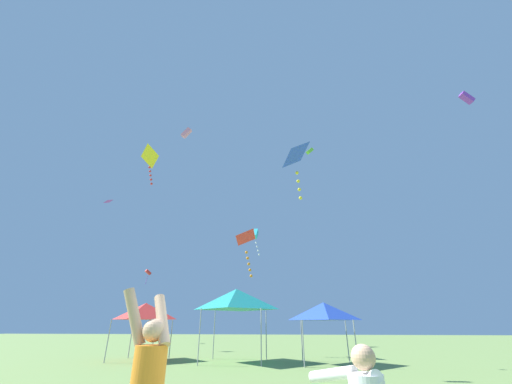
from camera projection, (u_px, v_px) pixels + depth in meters
canopy_tent_teal at (236, 299)px, 16.47m from camera, size 3.33×3.33×3.56m
canopy_tent_blue at (324, 311)px, 15.35m from camera, size 2.61×2.61×2.80m
canopy_tent_red at (145, 311)px, 16.98m from camera, size 2.69×2.69×2.88m
kite_red_diamond at (246, 239)px, 20.89m from camera, size 1.84×1.92×3.07m
kite_pink_box at (186, 133)px, 15.78m from camera, size 0.54×0.27×0.59m
kite_lime_box at (310, 151)px, 32.06m from camera, size 0.91×0.78×0.86m
kite_red_box at (148, 273)px, 34.02m from camera, size 0.64×0.76×1.57m
kite_purple_box at (467, 98)px, 21.01m from camera, size 1.04×0.63×0.88m
kite_cyan_box at (255, 235)px, 30.94m from camera, size 0.78×1.21×2.84m
kite_purple_diamond at (108, 201)px, 27.60m from camera, size 0.74×0.64×0.35m
kite_blue_diamond at (295, 157)px, 17.74m from camera, size 1.69×1.54×3.25m
kite_yellow_diamond at (150, 159)px, 17.22m from camera, size 0.80×0.89×2.22m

